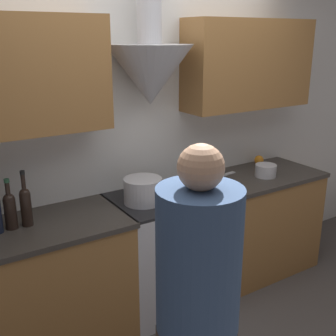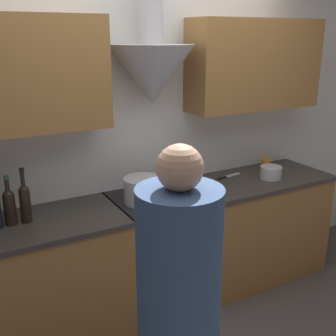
{
  "view_description": "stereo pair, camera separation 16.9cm",
  "coord_description": "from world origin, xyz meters",
  "px_view_note": "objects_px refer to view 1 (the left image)",
  "views": [
    {
      "loc": [
        -1.5,
        -2.09,
        2.03
      ],
      "look_at": [
        0.0,
        0.26,
        1.14
      ],
      "focal_mm": 45.0,
      "sensor_mm": 36.0,
      "label": 1
    },
    {
      "loc": [
        -1.35,
        -2.18,
        2.03
      ],
      "look_at": [
        0.0,
        0.26,
        1.14
      ],
      "focal_mm": 45.0,
      "sensor_mm": 36.0,
      "label": 2
    }
  ],
  "objects_px": {
    "orange_fruit": "(259,160)",
    "person_foreground_left": "(197,315)",
    "wine_bottle_6": "(10,209)",
    "stock_pot": "(143,191)",
    "mixing_bowl": "(177,188)",
    "stove_range": "(161,251)",
    "saucepan": "(266,170)",
    "wine_bottle_7": "(26,204)"
  },
  "relations": [
    {
      "from": "person_foreground_left",
      "to": "wine_bottle_7",
      "type": "bearing_deg",
      "value": 105.42
    },
    {
      "from": "wine_bottle_7",
      "to": "orange_fruit",
      "type": "distance_m",
      "value": 2.14
    },
    {
      "from": "wine_bottle_7",
      "to": "mixing_bowl",
      "type": "xyz_separation_m",
      "value": [
        1.11,
        -0.01,
        -0.11
      ]
    },
    {
      "from": "stove_range",
      "to": "saucepan",
      "type": "bearing_deg",
      "value": -4.07
    },
    {
      "from": "stove_range",
      "to": "wine_bottle_7",
      "type": "relative_size",
      "value": 2.5
    },
    {
      "from": "wine_bottle_7",
      "to": "person_foreground_left",
      "type": "distance_m",
      "value": 1.35
    },
    {
      "from": "stock_pot",
      "to": "saucepan",
      "type": "relative_size",
      "value": 1.53
    },
    {
      "from": "wine_bottle_6",
      "to": "stock_pot",
      "type": "xyz_separation_m",
      "value": [
        0.88,
        -0.07,
        -0.04
      ]
    },
    {
      "from": "stove_range",
      "to": "orange_fruit",
      "type": "xyz_separation_m",
      "value": [
        1.18,
        0.21,
        0.49
      ]
    },
    {
      "from": "saucepan",
      "to": "mixing_bowl",
      "type": "bearing_deg",
      "value": 173.71
    },
    {
      "from": "wine_bottle_7",
      "to": "mixing_bowl",
      "type": "distance_m",
      "value": 1.12
    },
    {
      "from": "wine_bottle_6",
      "to": "person_foreground_left",
      "type": "height_order",
      "value": "person_foreground_left"
    },
    {
      "from": "stock_pot",
      "to": "mixing_bowl",
      "type": "xyz_separation_m",
      "value": [
        0.32,
        0.04,
        -0.05
      ]
    },
    {
      "from": "stock_pot",
      "to": "mixing_bowl",
      "type": "height_order",
      "value": "stock_pot"
    },
    {
      "from": "orange_fruit",
      "to": "wine_bottle_7",
      "type": "bearing_deg",
      "value": -175.43
    },
    {
      "from": "mixing_bowl",
      "to": "person_foreground_left",
      "type": "relative_size",
      "value": 0.13
    },
    {
      "from": "stock_pot",
      "to": "orange_fruit",
      "type": "height_order",
      "value": "stock_pot"
    },
    {
      "from": "orange_fruit",
      "to": "person_foreground_left",
      "type": "distance_m",
      "value": 2.3
    },
    {
      "from": "wine_bottle_6",
      "to": "person_foreground_left",
      "type": "distance_m",
      "value": 1.38
    },
    {
      "from": "stove_range",
      "to": "wine_bottle_6",
      "type": "relative_size",
      "value": 2.78
    },
    {
      "from": "wine_bottle_6",
      "to": "orange_fruit",
      "type": "distance_m",
      "value": 2.23
    },
    {
      "from": "stove_range",
      "to": "saucepan",
      "type": "xyz_separation_m",
      "value": [
        0.99,
        -0.07,
        0.49
      ]
    },
    {
      "from": "wine_bottle_6",
      "to": "stove_range",
      "type": "bearing_deg",
      "value": -2.35
    },
    {
      "from": "stock_pot",
      "to": "person_foreground_left",
      "type": "distance_m",
      "value": 1.31
    },
    {
      "from": "orange_fruit",
      "to": "person_foreground_left",
      "type": "height_order",
      "value": "person_foreground_left"
    },
    {
      "from": "wine_bottle_7",
      "to": "person_foreground_left",
      "type": "relative_size",
      "value": 0.22
    },
    {
      "from": "saucepan",
      "to": "stove_range",
      "type": "bearing_deg",
      "value": 175.93
    },
    {
      "from": "mixing_bowl",
      "to": "saucepan",
      "type": "bearing_deg",
      "value": -6.29
    },
    {
      "from": "wine_bottle_6",
      "to": "stock_pot",
      "type": "relative_size",
      "value": 1.19
    },
    {
      "from": "stove_range",
      "to": "mixing_bowl",
      "type": "bearing_deg",
      "value": 7.48
    },
    {
      "from": "stove_range",
      "to": "person_foreground_left",
      "type": "bearing_deg",
      "value": -115.16
    },
    {
      "from": "stove_range",
      "to": "saucepan",
      "type": "height_order",
      "value": "saucepan"
    },
    {
      "from": "stock_pot",
      "to": "orange_fruit",
      "type": "distance_m",
      "value": 1.36
    },
    {
      "from": "wine_bottle_6",
      "to": "wine_bottle_7",
      "type": "relative_size",
      "value": 0.9
    },
    {
      "from": "stock_pot",
      "to": "person_foreground_left",
      "type": "relative_size",
      "value": 0.16
    },
    {
      "from": "saucepan",
      "to": "orange_fruit",
      "type": "bearing_deg",
      "value": 55.17
    },
    {
      "from": "person_foreground_left",
      "to": "stove_range",
      "type": "bearing_deg",
      "value": 64.84
    },
    {
      "from": "person_foreground_left",
      "to": "stock_pot",
      "type": "bearing_deg",
      "value": 70.75
    },
    {
      "from": "mixing_bowl",
      "to": "person_foreground_left",
      "type": "distance_m",
      "value": 1.49
    },
    {
      "from": "wine_bottle_6",
      "to": "orange_fruit",
      "type": "xyz_separation_m",
      "value": [
        2.23,
        0.16,
        -0.09
      ]
    },
    {
      "from": "mixing_bowl",
      "to": "saucepan",
      "type": "distance_m",
      "value": 0.83
    },
    {
      "from": "orange_fruit",
      "to": "saucepan",
      "type": "relative_size",
      "value": 0.48
    }
  ]
}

